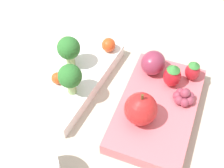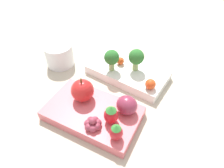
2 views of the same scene
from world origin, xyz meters
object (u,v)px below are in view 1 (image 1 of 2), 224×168
object	(u,v)px
bento_box_fruit	(157,109)
grape_cluster	(184,97)
bento_box_savoury	(70,77)
plum	(153,63)
cherry_tomato_1	(109,45)
strawberry_0	(172,75)
broccoli_floret_1	(70,77)
cherry_tomato_0	(57,78)
strawberry_1	(193,70)
apple	(141,109)
broccoli_floret_0	(69,49)

from	to	relation	value
bento_box_fruit	grape_cluster	bearing A→B (deg)	-49.24
bento_box_savoury	grape_cluster	world-z (taller)	grape_cluster
plum	cherry_tomato_1	bearing A→B (deg)	84.17
cherry_tomato_1	strawberry_0	xyz separation A→B (m)	(-0.02, -0.13, 0.01)
bento_box_fruit	plum	bearing A→B (deg)	31.37
broccoli_floret_1	plum	xyz separation A→B (m)	(0.11, -0.10, -0.02)
cherry_tomato_0	bento_box_savoury	bearing A→B (deg)	-11.38
bento_box_fruit	cherry_tomato_0	bearing A→B (deg)	102.41
bento_box_savoury	strawberry_1	world-z (taller)	strawberry_1
broccoli_floret_1	apple	size ratio (longest dim) A/B	0.99
strawberry_1	cherry_tomato_0	bearing A→B (deg)	120.78
grape_cluster	bento_box_fruit	bearing A→B (deg)	130.76
broccoli_floret_1	strawberry_0	bearing A→B (deg)	-55.81
strawberry_0	broccoli_floret_0	bearing A→B (deg)	103.79
bento_box_fruit	broccoli_floret_0	distance (m)	0.18
strawberry_0	strawberry_1	size ratio (longest dim) A/B	1.16
cherry_tomato_0	strawberry_0	world-z (taller)	strawberry_0
cherry_tomato_0	strawberry_1	size ratio (longest dim) A/B	0.52
bento_box_fruit	broccoli_floret_0	xyz separation A→B (m)	(0.01, 0.17, 0.05)
bento_box_savoury	grape_cluster	xyz separation A→B (m)	(0.04, -0.20, 0.02)
bento_box_fruit	cherry_tomato_0	distance (m)	0.17
broccoli_floret_0	plum	distance (m)	0.15
strawberry_1	plum	distance (m)	0.07
bento_box_fruit	strawberry_0	size ratio (longest dim) A/B	4.82
bento_box_savoury	cherry_tomato_1	world-z (taller)	cherry_tomato_1
grape_cluster	bento_box_savoury	bearing A→B (deg)	100.76
cherry_tomato_1	grape_cluster	bearing A→B (deg)	-105.21
cherry_tomato_0	cherry_tomato_1	size ratio (longest dim) A/B	0.79
bento_box_savoury	broccoli_floret_1	bearing A→B (deg)	-140.93
bento_box_savoury	cherry_tomato_0	bearing A→B (deg)	168.62
bento_box_savoury	strawberry_0	bearing A→B (deg)	-70.08
broccoli_floret_1	plum	bearing A→B (deg)	-42.80
broccoli_floret_0	bento_box_fruit	bearing A→B (deg)	-92.60
bento_box_savoury	strawberry_1	size ratio (longest dim) A/B	5.40
bento_box_savoury	cherry_tomato_1	distance (m)	0.09
broccoli_floret_1	grape_cluster	bearing A→B (deg)	-67.17
apple	grape_cluster	world-z (taller)	apple
broccoli_floret_0	strawberry_0	world-z (taller)	broccoli_floret_0
broccoli_floret_0	broccoli_floret_1	bearing A→B (deg)	-144.88
bento_box_savoury	plum	world-z (taller)	plum
apple	cherry_tomato_1	bearing A→B (deg)	46.49
bento_box_savoury	bento_box_fruit	xyz separation A→B (m)	(0.01, -0.16, 0.00)
cherry_tomato_1	apple	bearing A→B (deg)	-133.51
broccoli_floret_1	grape_cluster	size ratio (longest dim) A/B	1.67
broccoli_floret_0	cherry_tomato_1	bearing A→B (deg)	-32.81
bento_box_fruit	cherry_tomato_1	xyz separation A→B (m)	(0.07, 0.13, 0.02)
bento_box_fruit	grape_cluster	size ratio (longest dim) A/B	6.15
broccoli_floret_0	strawberry_1	distance (m)	0.21
cherry_tomato_0	plum	xyz separation A→B (m)	(0.10, -0.13, 0.01)
broccoli_floret_0	cherry_tomato_1	distance (m)	0.08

